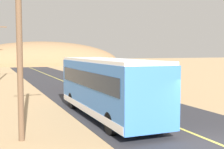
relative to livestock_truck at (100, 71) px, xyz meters
The scene contains 8 objects.
ground_plane 16.90m from the livestock_truck, 93.78° to the right, with size 240.00×240.00×0.00m, color tan.
road_surface 16.90m from the livestock_truck, 93.78° to the right, with size 8.00×120.00×0.02m, color #2D2D33.
road_centre_line 16.90m from the livestock_truck, 93.78° to the right, with size 0.16×117.60×0.00m, color #D8CC4C.
livestock_truck is the anchor object (origin of this frame).
bus 11.25m from the livestock_truck, 107.75° to the right, with size 2.54×10.00×3.21m.
power_pole_near 15.93m from the livestock_truck, 121.65° to the right, with size 2.20×0.24×8.85m.
boulder_near_shoulder 17.86m from the livestock_truck, 56.26° to the left, with size 0.85×0.78×0.43m, color #84705B.
distant_hill 53.57m from the livestock_truck, 85.75° to the left, with size 41.81×16.02×12.09m, color olive.
Camera 1 is at (-8.28, -9.23, 3.67)m, focal length 48.72 mm.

